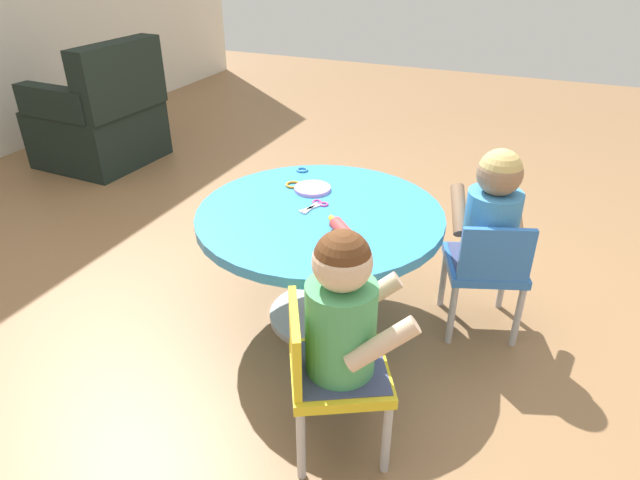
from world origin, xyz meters
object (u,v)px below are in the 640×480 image
child_chair_right (486,268)px  seated_child_right (493,212)px  child_chair_left (329,371)px  craft_scissors (316,205)px  seated_child_left (343,311)px  armchair_dark (102,120)px  rolling_pin (343,231)px  craft_table (320,236)px

child_chair_right → seated_child_right: (0.04, 0.01, 0.23)m
child_chair_left → craft_scissors: size_ratio=3.78×
seated_child_left → child_chair_right: bearing=-22.1°
armchair_dark → craft_scissors: 2.37m
child_chair_right → rolling_pin: 0.64m
child_chair_left → armchair_dark: 2.97m
craft_table → rolling_pin: 0.26m
child_chair_right → craft_scissors: size_ratio=3.78×
armchair_dark → craft_scissors: armchair_dark is taller
seated_child_left → craft_scissors: (0.62, 0.36, -0.01)m
seated_child_left → rolling_pin: bearing=21.3°
child_chair_left → seated_child_right: size_ratio=1.05×
child_chair_right → seated_child_right: bearing=19.8°
armchair_dark → craft_table: bearing=-117.1°
child_chair_right → rolling_pin: size_ratio=3.00×
child_chair_left → rolling_pin: (0.44, 0.13, 0.24)m
child_chair_right → seated_child_right: size_ratio=1.05×
seated_child_left → rolling_pin: 0.46m
child_chair_left → rolling_pin: size_ratio=3.00×
craft_table → armchair_dark: 2.41m
child_chair_left → seated_child_right: (0.83, -0.34, 0.23)m
craft_table → rolling_pin: bearing=-135.2°
child_chair_left → child_chair_right: (0.80, -0.35, 0.00)m
craft_table → seated_child_right: 0.68m
rolling_pin → seated_child_right: bearing=-50.2°
seated_child_right → armchair_dark: size_ratio=0.60×
seated_child_left → armchair_dark: 3.00m
child_chair_left → rolling_pin: rolling_pin is taller
craft_table → seated_child_right: seated_child_right is taller
child_chair_right → armchair_dark: bearing=72.0°
seated_child_left → craft_scissors: size_ratio=3.60×
seated_child_left → armchair_dark: bearing=55.8°
seated_child_right → seated_child_left: bearing=159.6°
craft_table → craft_scissors: 0.12m
craft_table → child_chair_left: size_ratio=1.82×
craft_table → armchair_dark: bearing=62.9°
seated_child_left → armchair_dark: (1.68, 2.47, -0.22)m
seated_child_right → rolling_pin: bearing=129.8°
seated_child_left → craft_scissors: bearing=29.9°
child_chair_right → armchair_dark: (0.90, 2.79, 0.00)m
craft_table → child_chair_left: child_chair_left is taller
rolling_pin → craft_scissors: 0.28m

